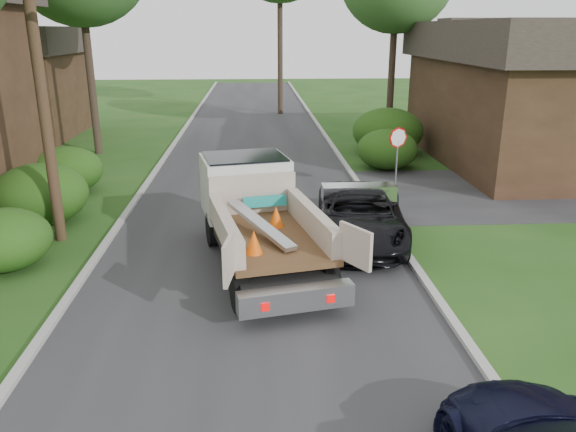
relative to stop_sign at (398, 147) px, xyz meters
The scene contains 16 objects.
ground 10.55m from the stop_sign, 120.02° to the right, with size 120.00×120.00×0.00m, color #1C4413.
road 5.58m from the stop_sign, 169.11° to the left, with size 8.00×90.00×0.02m, color #28282B.
side_street 7.03m from the stop_sign, ahead, with size 16.00×7.00×0.02m, color #28282B.
curb_left 9.51m from the stop_sign, behind, with size 0.20×90.00×0.12m, color #9E9E99.
curb_right 2.27m from the stop_sign, 137.73° to the left, with size 0.20×90.00×0.12m, color #9E9E99.
stop_sign is the anchor object (origin of this frame).
utility_pole 11.91m from the stop_sign, 159.38° to the right, with size 2.42×1.25×10.00m.
house_left_far 22.81m from the stop_sign, 145.19° to the left, with size 7.56×7.56×6.00m.
house_right 9.37m from the stop_sign, 32.66° to the left, with size 9.72×12.96×6.20m.
hedge_left_a 12.92m from the stop_sign, 152.24° to the right, with size 2.34×2.34×1.53m, color #153D0E.
hedge_left_b 11.99m from the stop_sign, 167.94° to the right, with size 2.86×2.86×1.87m, color #153D0E.
hedge_left_c 12.08m from the stop_sign, behind, with size 2.60×2.60×1.70m, color #153D0E.
hedge_right_a 4.15m from the stop_sign, 81.47° to the left, with size 2.60×2.60×1.70m, color #153D0E.
hedge_right_b 7.15m from the stop_sign, 79.48° to the left, with size 3.38×3.38×2.21m, color #153D0E.
flatbed_truck 7.45m from the stop_sign, 133.68° to the right, with size 3.91×6.82×2.43m.
black_pickup 5.08m from the stop_sign, 115.33° to the right, with size 2.47×5.36×1.49m, color black.
Camera 1 is at (0.11, -10.48, 5.74)m, focal length 35.00 mm.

